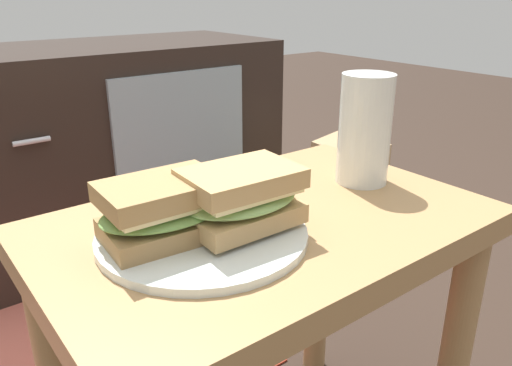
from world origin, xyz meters
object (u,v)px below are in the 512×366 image
sandwich_front (163,210)px  paper_bag (346,194)px  beer_glass (365,131)px  tv_cabinet (110,146)px  sandwich_back (241,197)px  plate (204,236)px

sandwich_front → paper_bag: size_ratio=0.44×
beer_glass → tv_cabinet: bearing=91.2°
sandwich_back → beer_glass: bearing=7.8°
tv_cabinet → plate: (-0.26, -0.95, 0.17)m
tv_cabinet → paper_bag: size_ratio=2.90×
sandwich_back → beer_glass: beer_glass is taller
plate → paper_bag: bearing=31.7°
beer_glass → sandwich_front: bearing=-180.0°
sandwich_back → tv_cabinet: bearing=77.0°
plate → sandwich_back: bearing=-22.2°
paper_bag → beer_glass: bearing=-136.9°
beer_glass → paper_bag: size_ratio=0.48×
plate → sandwich_front: 0.06m
plate → sandwich_front: size_ratio=1.63×
plate → tv_cabinet: bearing=74.5°
tv_cabinet → plate: tv_cabinet is taller
sandwich_back → beer_glass: 0.25m
sandwich_front → sandwich_back: bearing=-22.2°
tv_cabinet → plate: size_ratio=4.00×
paper_bag → plate: bearing=-148.3°
beer_glass → plate: bearing=-176.6°
tv_cabinet → sandwich_back: (-0.22, -0.97, 0.22)m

